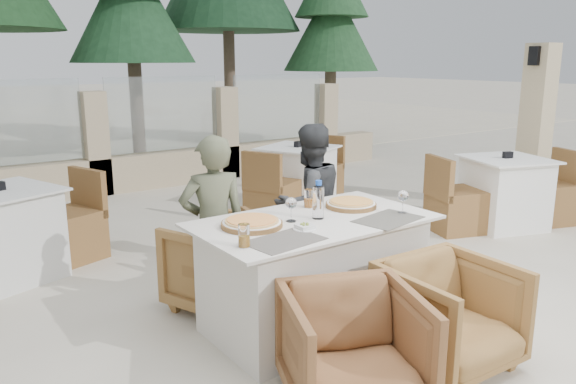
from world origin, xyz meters
TOP-DOWN VIEW (x-y plane):
  - ground at (0.00, 0.00)m, footprint 80.00×80.00m
  - perimeter_wall_far at (0.00, 4.80)m, footprint 10.00×0.34m
  - lantern_pillar at (4.20, 1.00)m, footprint 0.34×0.34m
  - pine_centre at (1.50, 7.20)m, footprint 2.20×2.20m
  - pine_far_right at (5.50, 6.50)m, footprint 1.98×1.98m
  - dining_table at (-0.01, 0.01)m, footprint 1.60×0.90m
  - placemat_near_left at (-0.43, -0.25)m, footprint 0.48×0.35m
  - placemat_near_right at (0.39, -0.28)m, footprint 0.50×0.38m
  - pizza_left at (-0.44, 0.11)m, footprint 0.51×0.51m
  - pizza_right at (0.41, 0.11)m, footprint 0.38×0.38m
  - water_bottle at (0.03, 0.01)m, footprint 0.09×0.09m
  - wine_glass_centre at (-0.16, 0.06)m, footprint 0.08×0.08m
  - wine_glass_corner at (0.59, -0.23)m, footprint 0.10×0.10m
  - beer_glass_left at (-0.68, -0.20)m, footprint 0.09×0.09m
  - beer_glass_right at (0.15, 0.28)m, footprint 0.08×0.08m
  - olive_dish at (-0.20, -0.14)m, footprint 0.14×0.14m
  - armchair_far_left at (-0.35, 0.62)m, footprint 0.94×0.95m
  - armchair_far_right at (0.32, 0.66)m, footprint 0.80×0.82m
  - armchair_near_left at (-0.41, -0.85)m, footprint 0.91×0.92m
  - armchair_near_right at (0.34, -0.87)m, footprint 0.72×0.74m
  - diner_left at (-0.47, 0.57)m, footprint 0.54×0.42m
  - diner_right at (0.49, 0.71)m, footprint 0.65×0.51m
  - bg_table_a at (-1.58, 2.17)m, footprint 1.82×1.31m
  - bg_table_b at (1.79, 2.63)m, footprint 1.83×1.43m
  - bg_table_c at (3.17, 0.67)m, footprint 1.82×1.31m

SIDE VIEW (x-z plane):
  - ground at x=0.00m, z-range 0.00..0.00m
  - armchair_near_right at x=0.34m, z-range 0.00..0.65m
  - armchair_near_left at x=-0.41m, z-range 0.00..0.65m
  - armchair_far_right at x=0.32m, z-range 0.00..0.66m
  - armchair_far_left at x=-0.35m, z-range 0.00..0.67m
  - dining_table at x=-0.01m, z-range 0.00..0.77m
  - bg_table_a at x=-1.58m, z-range 0.00..0.77m
  - bg_table_b at x=1.79m, z-range 0.00..0.77m
  - bg_table_c at x=3.17m, z-range 0.00..0.77m
  - diner_right at x=0.49m, z-range 0.00..1.31m
  - diner_left at x=-0.47m, z-range 0.00..1.32m
  - placemat_near_left at x=-0.43m, z-range 0.77..0.77m
  - placemat_near_right at x=0.39m, z-range 0.77..0.77m
  - olive_dish at x=-0.20m, z-range 0.77..0.81m
  - pizza_right at x=0.41m, z-range 0.77..0.82m
  - pizza_left at x=-0.44m, z-range 0.77..0.82m
  - perimeter_wall_far at x=0.00m, z-range 0.00..1.60m
  - beer_glass_right at x=0.15m, z-range 0.77..0.90m
  - beer_glass_left at x=-0.68m, z-range 0.77..0.90m
  - wine_glass_centre at x=-0.16m, z-range 0.77..0.95m
  - wine_glass_corner at x=0.59m, z-range 0.77..0.95m
  - water_bottle at x=0.03m, z-range 0.77..1.03m
  - lantern_pillar at x=4.20m, z-range 0.00..2.00m
  - pine_far_right at x=5.50m, z-range 0.00..4.50m
  - pine_centre at x=1.50m, z-range 0.00..5.00m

